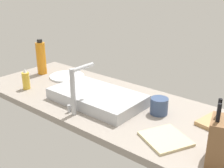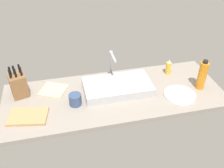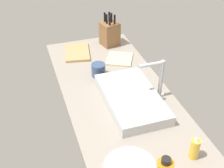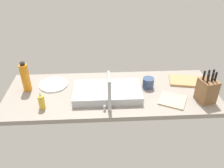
% 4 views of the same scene
% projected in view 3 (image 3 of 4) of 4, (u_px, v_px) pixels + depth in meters
% --- Properties ---
extents(countertop_slab, '(1.62, 0.61, 0.04)m').
position_uv_depth(countertop_slab, '(121.00, 103.00, 1.77)').
color(countertop_slab, gray).
rests_on(countertop_slab, ground).
extents(sink_basin, '(0.50, 0.28, 0.06)m').
position_uv_depth(sink_basin, '(131.00, 99.00, 1.72)').
color(sink_basin, '#B7BABF').
rests_on(sink_basin, countertop_slab).
extents(faucet, '(0.06, 0.15, 0.24)m').
position_uv_depth(faucet, '(158.00, 76.00, 1.71)').
color(faucet, '#B7BABF').
rests_on(faucet, countertop_slab).
extents(knife_block, '(0.14, 0.14, 0.24)m').
position_uv_depth(knife_block, '(110.00, 33.00, 2.27)').
color(knife_block, brown).
rests_on(knife_block, countertop_slab).
extents(cutting_board, '(0.28, 0.21, 0.02)m').
position_uv_depth(cutting_board, '(77.00, 52.00, 2.20)').
color(cutting_board, tan).
rests_on(cutting_board, countertop_slab).
extents(soap_bottle, '(0.04, 0.04, 0.13)m').
position_uv_depth(soap_bottle, '(195.00, 148.00, 1.38)').
color(soap_bottle, gold).
rests_on(soap_bottle, countertop_slab).
extents(dinner_plate, '(0.23, 0.23, 0.01)m').
position_uv_depth(dinner_plate, '(130.00, 167.00, 1.36)').
color(dinner_plate, white).
rests_on(dinner_plate, countertop_slab).
extents(dish_towel, '(0.24, 0.23, 0.01)m').
position_uv_depth(dish_towel, '(120.00, 59.00, 2.13)').
color(dish_towel, beige).
rests_on(dish_towel, countertop_slab).
extents(coffee_mug, '(0.09, 0.09, 0.08)m').
position_uv_depth(coffee_mug, '(98.00, 70.00, 1.95)').
color(coffee_mug, '#384C75').
rests_on(coffee_mug, countertop_slab).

